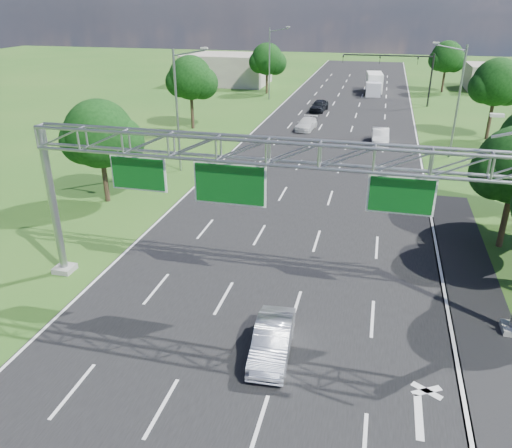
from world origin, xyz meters
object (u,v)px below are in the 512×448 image
(sign_gantry, at_px, (270,165))
(traffic_signal, at_px, (405,67))
(box_truck, at_px, (374,84))
(silver_sedan, at_px, (272,340))

(sign_gantry, distance_m, traffic_signal, 53.51)
(sign_gantry, relative_size, box_truck, 2.90)
(traffic_signal, bearing_deg, box_truck, 113.75)
(sign_gantry, xyz_separation_m, box_truck, (3.02, 62.39, -5.45))
(silver_sedan, bearing_deg, sign_gantry, 101.13)
(traffic_signal, xyz_separation_m, box_truck, (-4.13, 9.38, -3.73))
(sign_gantry, relative_size, traffic_signal, 1.92)
(traffic_signal, distance_m, silver_sedan, 57.57)
(sign_gantry, bearing_deg, box_truck, 87.23)
(traffic_signal, relative_size, box_truck, 1.51)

